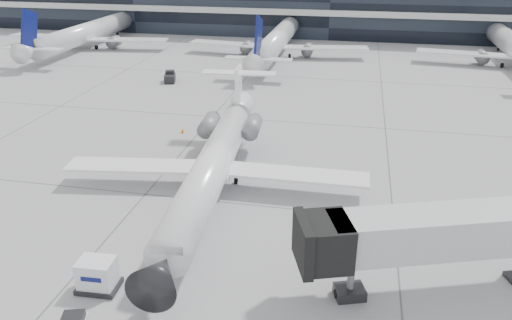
# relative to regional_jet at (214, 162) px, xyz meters

# --- Properties ---
(ground) EXTENTS (220.00, 220.00, 0.00)m
(ground) POSITION_rel_regional_jet_xyz_m (4.58, -2.13, -2.51)
(ground) COLOR gray
(ground) RESTS_ON ground
(terminal) EXTENTS (170.00, 22.00, 10.00)m
(terminal) POSITION_rel_regional_jet_xyz_m (4.58, 79.87, 2.49)
(terminal) COLOR black
(terminal) RESTS_ON ground
(bg_jet_left) EXTENTS (32.00, 40.00, 9.60)m
(bg_jet_left) POSITION_rel_regional_jet_xyz_m (-40.42, 52.87, -2.51)
(bg_jet_left) COLOR white
(bg_jet_left) RESTS_ON ground
(bg_jet_center) EXTENTS (32.00, 40.00, 9.60)m
(bg_jet_center) POSITION_rel_regional_jet_xyz_m (-3.42, 52.87, -2.51)
(bg_jet_center) COLOR white
(bg_jet_center) RESTS_ON ground
(regional_jet) EXTENTS (25.52, 31.89, 7.36)m
(regional_jet) POSITION_rel_regional_jet_xyz_m (0.00, 0.00, 0.00)
(regional_jet) COLOR white
(regional_jet) RESTS_ON ground
(jet_bridge) EXTENTS (16.83, 8.37, 5.53)m
(jet_bridge) POSITION_rel_regional_jet_xyz_m (17.50, -9.74, 1.52)
(jet_bridge) COLOR silver
(jet_bridge) RESTS_ON ground
(cargo_uld) EXTENTS (2.52, 1.92, 1.99)m
(cargo_uld) POSITION_rel_regional_jet_xyz_m (-3.28, -14.11, -1.51)
(cargo_uld) COLOR black
(cargo_uld) RESTS_ON ground
(traffic_cone) EXTENTS (0.46, 0.46, 0.57)m
(traffic_cone) POSITION_rel_regional_jet_xyz_m (-7.13, 12.04, -2.24)
(traffic_cone) COLOR orange
(traffic_cone) RESTS_ON ground
(far_tug) EXTENTS (2.12, 2.83, 1.60)m
(far_tug) POSITION_rel_regional_jet_xyz_m (-15.92, 31.68, -1.79)
(far_tug) COLOR black
(far_tug) RESTS_ON ground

